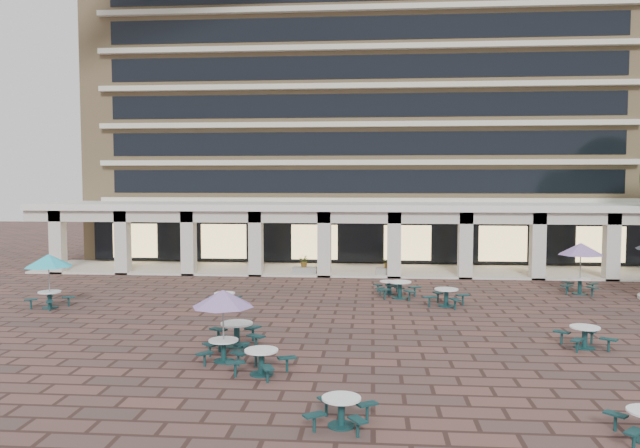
{
  "coord_description": "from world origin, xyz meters",
  "views": [
    {
      "loc": [
        0.78,
        -25.23,
        5.86
      ],
      "look_at": [
        -1.59,
        3.0,
        3.88
      ],
      "focal_mm": 35.0,
      "sensor_mm": 36.0,
      "label": 1
    }
  ],
  "objects_px": {
    "picnic_table_1": "(341,409)",
    "planter_right": "(388,268)",
    "picnic_table_0": "(237,332)",
    "planter_left": "(305,267)"
  },
  "relations": [
    {
      "from": "picnic_table_0",
      "to": "planter_right",
      "type": "xyz_separation_m",
      "value": [
        5.73,
        16.77,
        -0.02
      ]
    },
    {
      "from": "picnic_table_0",
      "to": "planter_right",
      "type": "height_order",
      "value": "planter_right"
    },
    {
      "from": "picnic_table_1",
      "to": "planter_right",
      "type": "xyz_separation_m",
      "value": [
        1.69,
        23.64,
        0.07
      ]
    },
    {
      "from": "picnic_table_1",
      "to": "planter_right",
      "type": "relative_size",
      "value": 1.2
    },
    {
      "from": "picnic_table_0",
      "to": "planter_left",
      "type": "relative_size",
      "value": 1.49
    },
    {
      "from": "picnic_table_0",
      "to": "planter_left",
      "type": "bearing_deg",
      "value": 72.16
    },
    {
      "from": "planter_left",
      "to": "planter_right",
      "type": "relative_size",
      "value": 1.0
    },
    {
      "from": "picnic_table_1",
      "to": "planter_right",
      "type": "height_order",
      "value": "planter_right"
    },
    {
      "from": "picnic_table_0",
      "to": "picnic_table_1",
      "type": "distance_m",
      "value": 7.97
    },
    {
      "from": "planter_left",
      "to": "planter_right",
      "type": "bearing_deg",
      "value": -0.0
    }
  ]
}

